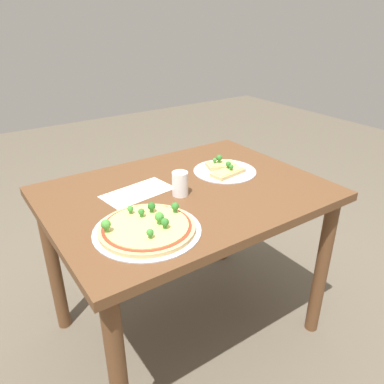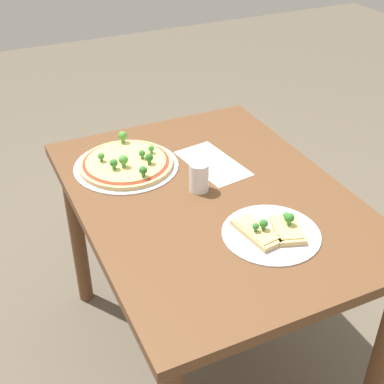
{
  "view_description": "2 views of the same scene",
  "coord_description": "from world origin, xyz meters",
  "px_view_note": "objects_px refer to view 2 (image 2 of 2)",
  "views": [
    {
      "loc": [
        0.76,
        1.15,
        1.42
      ],
      "look_at": [
        0.02,
        0.06,
        0.77
      ],
      "focal_mm": 35.0,
      "sensor_mm": 36.0,
      "label": 1
    },
    {
      "loc": [
        -1.25,
        0.66,
        1.71
      ],
      "look_at": [
        0.02,
        0.06,
        0.77
      ],
      "focal_mm": 50.0,
      "sensor_mm": 36.0,
      "label": 2
    }
  ],
  "objects_px": {
    "pizza_tray_whole": "(126,163)",
    "drinking_cup": "(199,177)",
    "pizza_tray_slice": "(272,231)",
    "dining_table": "(211,222)"
  },
  "relations": [
    {
      "from": "pizza_tray_whole",
      "to": "drinking_cup",
      "type": "distance_m",
      "value": 0.29
    },
    {
      "from": "dining_table",
      "to": "pizza_tray_whole",
      "type": "height_order",
      "value": "pizza_tray_whole"
    },
    {
      "from": "dining_table",
      "to": "drinking_cup",
      "type": "xyz_separation_m",
      "value": [
        0.05,
        0.02,
        0.16
      ]
    },
    {
      "from": "pizza_tray_whole",
      "to": "drinking_cup",
      "type": "bearing_deg",
      "value": -145.33
    },
    {
      "from": "pizza_tray_whole",
      "to": "pizza_tray_slice",
      "type": "relative_size",
      "value": 1.27
    },
    {
      "from": "pizza_tray_slice",
      "to": "pizza_tray_whole",
      "type": "bearing_deg",
      "value": 25.24
    },
    {
      "from": "pizza_tray_slice",
      "to": "drinking_cup",
      "type": "xyz_separation_m",
      "value": [
        0.3,
        0.09,
        0.04
      ]
    },
    {
      "from": "pizza_tray_whole",
      "to": "drinking_cup",
      "type": "xyz_separation_m",
      "value": [
        -0.24,
        -0.16,
        0.04
      ]
    },
    {
      "from": "pizza_tray_whole",
      "to": "drinking_cup",
      "type": "relative_size",
      "value": 3.72
    },
    {
      "from": "drinking_cup",
      "to": "pizza_tray_whole",
      "type": "bearing_deg",
      "value": 34.67
    }
  ]
}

